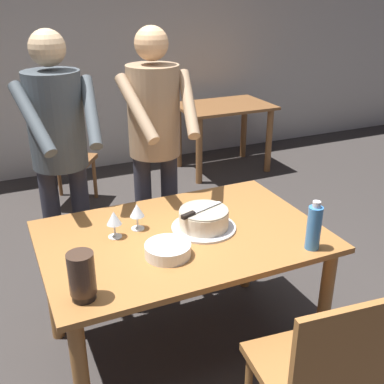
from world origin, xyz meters
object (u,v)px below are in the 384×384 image
object	(u,v)px
cake_on_platter	(204,220)
background_table	(224,119)
wine_glass_near	(137,211)
chair_near_side	(320,371)
person_cutting_cake	(155,135)
person_standing_beside	(59,146)
main_dining_table	(183,252)
cake_knife	(194,213)
wine_glass_far	(114,219)
plate_stack	(168,250)
background_chair_1	(63,158)
water_bottle	(314,227)
hurricane_lamp	(82,276)

from	to	relation	value
cake_on_platter	background_table	xyz separation A→B (m)	(1.43, 2.48, -0.22)
wine_glass_near	chair_near_side	bearing A→B (deg)	-66.83
cake_on_platter	chair_near_side	distance (m)	0.92
person_cutting_cake	person_standing_beside	world-z (taller)	same
main_dining_table	cake_knife	xyz separation A→B (m)	(0.06, -0.01, 0.23)
wine_glass_far	background_table	world-z (taller)	wine_glass_far
plate_stack	background_table	xyz separation A→B (m)	(1.71, 2.66, -0.20)
wine_glass_far	wine_glass_near	bearing A→B (deg)	15.44
main_dining_table	background_chair_1	world-z (taller)	background_chair_1
person_cutting_cake	background_table	size ratio (longest dim) A/B	1.72
main_dining_table	water_bottle	size ratio (longest dim) A/B	5.73
plate_stack	person_cutting_cake	distance (m)	0.94
cake_knife	background_chair_1	distance (m)	2.24
water_bottle	person_cutting_cake	bearing A→B (deg)	110.70
person_standing_beside	hurricane_lamp	bearing A→B (deg)	-96.25
hurricane_lamp	person_standing_beside	distance (m)	1.08
cake_knife	wine_glass_near	xyz separation A→B (m)	(-0.25, 0.16, -0.01)
main_dining_table	person_standing_beside	xyz separation A→B (m)	(-0.47, 0.72, 0.44)
person_cutting_cake	chair_near_side	xyz separation A→B (m)	(0.13, -1.54, -0.58)
hurricane_lamp	background_table	size ratio (longest dim) A/B	0.21
background_table	background_chair_1	size ratio (longest dim) A/B	1.11
main_dining_table	wine_glass_far	xyz separation A→B (m)	(-0.32, 0.11, 0.21)
person_cutting_cake	wine_glass_far	bearing A→B (deg)	-127.21
cake_on_platter	wine_glass_far	distance (m)	0.47
plate_stack	hurricane_lamp	world-z (taller)	hurricane_lamp
person_standing_beside	chair_near_side	bearing A→B (deg)	-65.89
person_standing_beside	background_table	size ratio (longest dim) A/B	1.72
cake_on_platter	hurricane_lamp	size ratio (longest dim) A/B	1.62
chair_near_side	person_standing_beside	bearing A→B (deg)	114.11
person_standing_beside	background_table	bearing A→B (deg)	41.20
plate_stack	background_table	distance (m)	3.16
cake_knife	person_standing_beside	distance (m)	0.92
wine_glass_near	chair_near_side	distance (m)	1.15
cake_knife	wine_glass_far	bearing A→B (deg)	161.69
wine_glass_near	person_cutting_cake	size ratio (longest dim) A/B	0.08
cake_on_platter	person_standing_beside	bearing A→B (deg)	129.83
cake_on_platter	water_bottle	size ratio (longest dim) A/B	1.36
wine_glass_near	wine_glass_far	size ratio (longest dim) A/B	1.00
water_bottle	person_standing_beside	bearing A→B (deg)	131.66
cake_knife	person_cutting_cake	world-z (taller)	person_cutting_cake
water_bottle	person_cutting_cake	world-z (taller)	person_cutting_cake
wine_glass_near	wine_glass_far	world-z (taller)	same
hurricane_lamp	cake_knife	bearing A→B (deg)	26.60
cake_knife	person_cutting_cake	distance (m)	0.73
water_bottle	background_chair_1	size ratio (longest dim) A/B	0.28
plate_stack	background_table	bearing A→B (deg)	57.30
water_bottle	cake_knife	bearing A→B (deg)	140.91
wine_glass_near	background_chair_1	xyz separation A→B (m)	(-0.05, 2.03, -0.36)
cake_on_platter	background_table	world-z (taller)	cake_on_platter
water_bottle	person_cutting_cake	size ratio (longest dim) A/B	0.15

